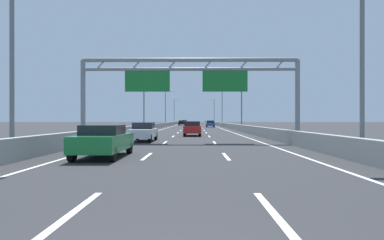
{
  "coord_description": "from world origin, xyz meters",
  "views": [
    {
      "loc": [
        0.4,
        -2.51,
        1.68
      ],
      "look_at": [
        -0.43,
        83.08,
        1.57
      ],
      "focal_mm": 30.96,
      "sensor_mm": 36.0,
      "label": 1
    }
  ],
  "objects": [
    {
      "name": "streetlamp_left_near",
      "position": [
        -7.47,
        12.0,
        5.4
      ],
      "size": [
        2.58,
        0.28,
        9.5
      ],
      "color": "slate",
      "rests_on": "ground_plane"
    },
    {
      "name": "lane_dash_left_1",
      "position": [
        -1.8,
        12.5,
        0.01
      ],
      "size": [
        0.16,
        3.0,
        0.01
      ],
      "primitive_type": "cube",
      "color": "white",
      "rests_on": "ground_plane"
    },
    {
      "name": "white_car",
      "position": [
        -3.63,
        23.12,
        0.74
      ],
      "size": [
        1.73,
        4.59,
        1.45
      ],
      "color": "silver",
      "rests_on": "ground_plane"
    },
    {
      "name": "lane_dash_left_7",
      "position": [
        -1.8,
        66.5,
        0.01
      ],
      "size": [
        0.16,
        3.0,
        0.01
      ],
      "primitive_type": "cube",
      "color": "white",
      "rests_on": "ground_plane"
    },
    {
      "name": "green_car",
      "position": [
        -3.68,
        12.17,
        0.75
      ],
      "size": [
        1.84,
        4.4,
        1.44
      ],
      "color": "#1E7A38",
      "rests_on": "ground_plane"
    },
    {
      "name": "streetlamp_right_distant",
      "position": [
        7.47,
        124.71,
        5.4
      ],
      "size": [
        2.58,
        0.28,
        9.5
      ],
      "color": "slate",
      "rests_on": "ground_plane"
    },
    {
      "name": "streetlamp_left_mid",
      "position": [
        -7.47,
        49.57,
        5.4
      ],
      "size": [
        2.58,
        0.28,
        9.5
      ],
      "color": "slate",
      "rests_on": "ground_plane"
    },
    {
      "name": "lane_dash_right_11",
      "position": [
        1.8,
        102.5,
        0.01
      ],
      "size": [
        0.16,
        3.0,
        0.01
      ],
      "primitive_type": "cube",
      "color": "white",
      "rests_on": "ground_plane"
    },
    {
      "name": "lane_dash_left_13",
      "position": [
        -1.8,
        120.5,
        0.01
      ],
      "size": [
        0.16,
        3.0,
        0.01
      ],
      "primitive_type": "cube",
      "color": "white",
      "rests_on": "ground_plane"
    },
    {
      "name": "lane_dash_right_17",
      "position": [
        1.8,
        156.5,
        0.01
      ],
      "size": [
        0.16,
        3.0,
        0.01
      ],
      "primitive_type": "cube",
      "color": "white",
      "rests_on": "ground_plane"
    },
    {
      "name": "lane_dash_right_0",
      "position": [
        1.8,
        3.5,
        0.01
      ],
      "size": [
        0.16,
        3.0,
        0.01
      ],
      "primitive_type": "cube",
      "color": "white",
      "rests_on": "ground_plane"
    },
    {
      "name": "streetlamp_left_distant",
      "position": [
        -7.47,
        124.71,
        5.4
      ],
      "size": [
        2.58,
        0.28,
        9.5
      ],
      "color": "slate",
      "rests_on": "ground_plane"
    },
    {
      "name": "lane_dash_right_1",
      "position": [
        1.8,
        12.5,
        0.01
      ],
      "size": [
        0.16,
        3.0,
        0.01
      ],
      "primitive_type": "cube",
      "color": "white",
      "rests_on": "ground_plane"
    },
    {
      "name": "lane_dash_right_5",
      "position": [
        1.8,
        48.5,
        0.01
      ],
      "size": [
        0.16,
        3.0,
        0.01
      ],
      "primitive_type": "cube",
      "color": "white",
      "rests_on": "ground_plane"
    },
    {
      "name": "lane_dash_right_15",
      "position": [
        1.8,
        138.5,
        0.01
      ],
      "size": [
        0.16,
        3.0,
        0.01
      ],
      "primitive_type": "cube",
      "color": "white",
      "rests_on": "ground_plane"
    },
    {
      "name": "lane_dash_left_2",
      "position": [
        -1.8,
        21.5,
        0.01
      ],
      "size": [
        0.16,
        3.0,
        0.01
      ],
      "primitive_type": "cube",
      "color": "white",
      "rests_on": "ground_plane"
    },
    {
      "name": "lane_dash_right_4",
      "position": [
        1.8,
        39.5,
        0.01
      ],
      "size": [
        0.16,
        3.0,
        0.01
      ],
      "primitive_type": "cube",
      "color": "white",
      "rests_on": "ground_plane"
    },
    {
      "name": "lane_dash_left_17",
      "position": [
        -1.8,
        156.5,
        0.01
      ],
      "size": [
        0.16,
        3.0,
        0.01
      ],
      "primitive_type": "cube",
      "color": "white",
      "rests_on": "ground_plane"
    },
    {
      "name": "lane_dash_left_16",
      "position": [
        -1.8,
        147.5,
        0.01
      ],
      "size": [
        0.16,
        3.0,
        0.01
      ],
      "primitive_type": "cube",
      "color": "white",
      "rests_on": "ground_plane"
    },
    {
      "name": "barrier_right",
      "position": [
        6.9,
        110.0,
        0.47
      ],
      "size": [
        0.45,
        220.0,
        0.95
      ],
      "color": "#9E9E99",
      "rests_on": "ground_plane"
    },
    {
      "name": "lane_dash_left_4",
      "position": [
        -1.8,
        39.5,
        0.01
      ],
      "size": [
        0.16,
        3.0,
        0.01
      ],
      "primitive_type": "cube",
      "color": "white",
      "rests_on": "ground_plane"
    },
    {
      "name": "lane_dash_right_12",
      "position": [
        1.8,
        111.5,
        0.01
      ],
      "size": [
        0.16,
        3.0,
        0.01
      ],
      "primitive_type": "cube",
      "color": "white",
      "rests_on": "ground_plane"
    },
    {
      "name": "streetlamp_right_far",
      "position": [
        7.47,
        87.14,
        5.4
      ],
      "size": [
        2.58,
        0.28,
        9.5
      ],
      "color": "slate",
      "rests_on": "ground_plane"
    },
    {
      "name": "lane_dash_right_3",
      "position": [
        1.8,
        30.5,
        0.01
      ],
      "size": [
        0.16,
        3.0,
        0.01
      ],
      "primitive_type": "cube",
      "color": "white",
      "rests_on": "ground_plane"
    },
    {
      "name": "streetlamp_left_far",
      "position": [
        -7.47,
        87.14,
        5.4
      ],
      "size": [
        2.58,
        0.28,
        9.5
      ],
      "color": "slate",
      "rests_on": "ground_plane"
    },
    {
      "name": "lane_dash_right_14",
      "position": [
        1.8,
        129.5,
        0.01
      ],
      "size": [
        0.16,
        3.0,
        0.01
      ],
      "primitive_type": "cube",
      "color": "white",
      "rests_on": "ground_plane"
    },
    {
      "name": "red_car",
      "position": [
        0.1,
        31.81,
        0.78
      ],
      "size": [
        1.77,
        4.52,
        1.5
      ],
      "color": "red",
      "rests_on": "ground_plane"
    },
    {
      "name": "ground_plane",
      "position": [
        0.0,
        100.0,
        0.0
      ],
      "size": [
        260.0,
        260.0,
        0.0
      ],
      "primitive_type": "plane",
      "color": "#2D2D30"
    },
    {
      "name": "lane_dash_right_7",
      "position": [
        1.8,
        66.5,
        0.01
      ],
      "size": [
        0.16,
        3.0,
        0.01
      ],
      "primitive_type": "cube",
      "color": "white",
      "rests_on": "ground_plane"
    },
    {
      "name": "lane_dash_left_11",
      "position": [
        -1.8,
        102.5,
        0.01
      ],
      "size": [
        0.16,
        3.0,
        0.01
      ],
      "primitive_type": "cube",
      "color": "white",
      "rests_on": "ground_plane"
    },
    {
      "name": "black_car",
      "position": [
        -3.47,
        92.56,
        0.74
      ],
      "size": [
        1.89,
        4.41,
        1.44
      ],
      "color": "black",
      "rests_on": "ground_plane"
    },
    {
      "name": "barrier_left",
      "position": [
        -6.9,
        110.0,
        0.47
      ],
      "size": [
        0.45,
        220.0,
        0.95
      ],
      "color": "#9E9E99",
      "rests_on": "ground_plane"
    },
    {
      "name": "lane_dash_left_10",
      "position": [
        -1.8,
        93.5,
        0.01
      ],
      "size": [
        0.16,
        3.0,
        0.01
      ],
      "primitive_type": "cube",
      "color": "white",
      "rests_on": "ground_plane"
    },
    {
      "name": "lane_dash_right_8",
      "position": [
        1.8,
        75.5,
        0.01
      ],
      "size": [
        0.16,
        3.0,
        0.01
      ],
      "primitive_type": "cube",
      "color": "white",
      "rests_on": "ground_plane"
    },
    {
      "name": "lane_dash_left_8",
      "position": [
        -1.8,
        75.5,
        0.01
      ],
      "size": [
        0.16,
        3.0,
        0.01
      ],
      "primitive_type": "cube",
      "color": "white",
      "rests_on": "ground_plane"
    },
    {
      "name": "lane_dash_left_0",
      "position": [
        -1.8,
        3.5,
        0.01
      ],
      "size": [
        0.16,
        3.0,
        0.01
      ],
      "primitive_type": "cube",
      "color": "white",
      "rests_on": "ground_plane"
    },
    {
      "name": "lane_dash_left_12",
      "position": [
        -1.8,
        111.5,
        0.01
      ],
      "size": [
        0.16,
        3.0,
        0.01
      ],
      "primitive_type": "cube",
      "color": "white",
      "rests_on": "ground_plane"
    },
    {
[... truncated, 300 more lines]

